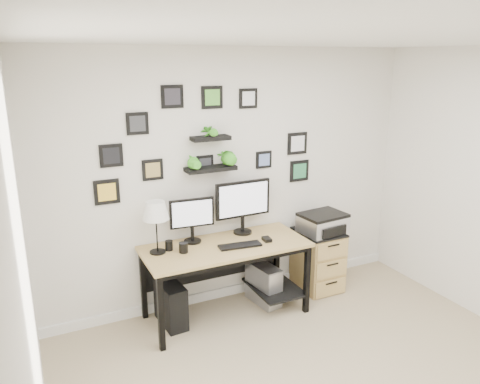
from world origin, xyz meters
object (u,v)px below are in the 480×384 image
file_cabinet (318,260)px  monitor_right (243,203)px  table_lamp (156,212)px  pc_tower_black (171,304)px  monitor_left (192,217)px  pc_tower_grey (264,284)px  mug (183,248)px  printer (323,223)px  desk (228,255)px

file_cabinet → monitor_right: bearing=171.9°
table_lamp → pc_tower_black: (0.09, -0.03, -0.94)m
monitor_left → pc_tower_grey: 1.08m
mug → pc_tower_black: bearing=150.4°
monitor_right → printer: (0.88, -0.16, -0.30)m
desk → file_cabinet: bearing=3.0°
monitor_left → pc_tower_black: 0.86m
desk → pc_tower_black: (-0.58, 0.04, -0.41)m
desk → table_lamp: bearing=174.0°
pc_tower_grey → printer: 0.91m
desk → monitor_right: 0.55m
monitor_left → table_lamp: table_lamp is taller
pc_tower_grey → file_cabinet: bearing=3.4°
printer → pc_tower_grey: bearing=180.0°
pc_tower_black → monitor_left: bearing=19.6°
monitor_left → pc_tower_black: bearing=-155.8°
monitor_right → mug: 0.80m
monitor_left → file_cabinet: monitor_left is taller
monitor_left → file_cabinet: (1.42, -0.11, -0.67)m
monitor_right → mug: monitor_right is taller
monitor_right → pc_tower_black: (-0.84, -0.14, -0.87)m
monitor_left → table_lamp: bearing=-165.2°
pc_tower_black → desk: bearing=-8.7°
pc_tower_black → file_cabinet: size_ratio=0.64×
monitor_right → printer: bearing=-10.6°
pc_tower_black → monitor_right: bearing=4.8°
desk → monitor_left: 0.51m
file_cabinet → printer: bearing=-76.0°
desk → pc_tower_grey: 0.59m
table_lamp → monitor_left: bearing=14.8°
monitor_left → pc_tower_black: size_ratio=1.04×
table_lamp → printer: size_ratio=0.99×
monitor_left → file_cabinet: size_ratio=0.66×
monitor_left → table_lamp: 0.42m
monitor_right → pc_tower_black: bearing=-170.6°
monitor_left → pc_tower_grey: monitor_left is taller
monitor_right → pc_tower_grey: size_ratio=1.34×
desk → mug: bearing=-176.4°
pc_tower_grey → printer: (0.71, -0.00, 0.57)m
monitor_left → monitor_right: size_ratio=0.74×
pc_tower_grey → table_lamp: bearing=177.2°
pc_tower_grey → file_cabinet: file_cabinet is taller
pc_tower_black → pc_tower_grey: bearing=-6.1°
table_lamp → pc_tower_black: 0.94m
table_lamp → printer: 1.85m
pc_tower_black → pc_tower_grey: size_ratio=0.96×
pc_tower_black → table_lamp: bearing=158.4°
monitor_right → table_lamp: 0.94m
table_lamp → pc_tower_grey: table_lamp is taller
printer → monitor_left: bearing=173.8°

